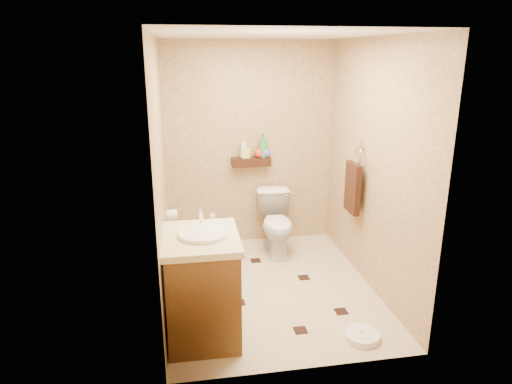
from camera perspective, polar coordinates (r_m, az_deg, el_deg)
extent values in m
plane|color=#CAB494|center=(4.67, 1.76, -11.81)|extent=(2.50, 2.50, 0.00)
cube|color=tan|center=(5.42, -0.76, 5.84)|extent=(2.00, 0.04, 2.40)
cube|color=tan|center=(3.06, 6.60, -3.14)|extent=(2.00, 0.04, 2.40)
cube|color=tan|center=(4.15, -11.78, 1.97)|extent=(0.04, 2.50, 2.40)
cube|color=tan|center=(4.53, 14.41, 3.06)|extent=(0.04, 2.50, 2.40)
cube|color=silver|center=(4.10, 2.07, 19.10)|extent=(2.00, 2.50, 0.02)
cube|color=#32190D|center=(5.39, -0.62, 3.80)|extent=(0.46, 0.14, 0.10)
cube|color=black|center=(4.41, -2.14, -13.65)|extent=(0.11, 0.11, 0.01)
cube|color=black|center=(4.87, 5.99, -10.58)|extent=(0.11, 0.11, 0.01)
cube|color=black|center=(4.05, 5.57, -16.81)|extent=(0.11, 0.11, 0.01)
cube|color=black|center=(5.08, -4.89, -9.31)|extent=(0.11, 0.11, 0.01)
cube|color=black|center=(4.34, 10.60, -14.46)|extent=(0.11, 0.11, 0.01)
cube|color=black|center=(5.21, -0.05, -8.56)|extent=(0.11, 0.11, 0.01)
imported|color=white|center=(5.31, 2.61, -3.95)|extent=(0.42, 0.71, 0.71)
cube|color=brown|center=(3.80, -6.71, -12.01)|extent=(0.56, 0.69, 0.83)
cube|color=beige|center=(3.60, -6.95, -5.83)|extent=(0.60, 0.73, 0.05)
cylinder|color=white|center=(3.59, -6.63, -5.34)|extent=(0.38, 0.38, 0.05)
cylinder|color=silver|center=(3.79, -6.87, -3.03)|extent=(0.03, 0.03, 0.13)
cylinder|color=white|center=(4.02, 13.10, -17.10)|extent=(0.33, 0.33, 0.05)
cylinder|color=white|center=(4.00, 13.13, -16.76)|extent=(0.17, 0.17, 0.01)
cylinder|color=#196763|center=(5.54, -5.37, -6.41)|extent=(0.10, 0.10, 0.11)
cylinder|color=white|center=(5.47, -5.42, -4.46)|extent=(0.02, 0.02, 0.31)
sphere|color=white|center=(5.41, -5.47, -3.01)|extent=(0.07, 0.07, 0.07)
cube|color=silver|center=(4.71, 13.18, 5.91)|extent=(0.03, 0.06, 0.08)
torus|color=silver|center=(4.72, 12.69, 4.48)|extent=(0.02, 0.19, 0.19)
cube|color=#392111|center=(4.79, 11.99, 0.50)|extent=(0.06, 0.30, 0.52)
cylinder|color=white|center=(4.94, -10.47, -2.80)|extent=(0.11, 0.11, 0.11)
cylinder|color=silver|center=(4.92, -10.97, -2.16)|extent=(0.04, 0.02, 0.02)
imported|color=silver|center=(5.34, -1.52, 5.53)|extent=(0.13, 0.13, 0.24)
imported|color=yellow|center=(5.35, -1.27, 5.22)|extent=(0.09, 0.09, 0.18)
imported|color=red|center=(5.37, 0.33, 5.10)|extent=(0.12, 0.12, 0.14)
imported|color=#2F8E45|center=(5.37, 0.91, 5.85)|extent=(0.15, 0.15, 0.28)
imported|color=#EE904F|center=(5.38, 1.04, 5.21)|extent=(0.09, 0.09, 0.16)
imported|color=#5154CB|center=(5.39, 1.21, 5.19)|extent=(0.15, 0.15, 0.15)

